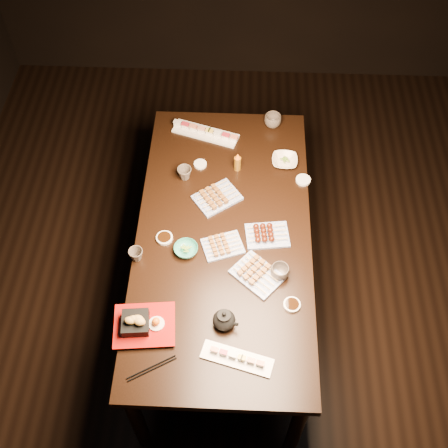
{
  "coord_description": "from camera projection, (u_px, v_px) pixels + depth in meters",
  "views": [
    {
      "loc": [
        -0.07,
        -1.39,
        3.12
      ],
      "look_at": [
        -0.14,
        0.31,
        0.77
      ],
      "focal_mm": 45.0,
      "sensor_mm": 36.0,
      "label": 1
    }
  ],
  "objects": [
    {
      "name": "teacup_far_right",
      "position": [
        273.0,
        121.0,
        3.33
      ],
      "size": [
        0.1,
        0.1,
        0.08
      ],
      "primitive_type": "imported",
      "rotation": [
        0.0,
        0.0,
        -0.04
      ],
      "color": "#4B423A",
      "rests_on": "dining_table"
    },
    {
      "name": "condiment_bottle",
      "position": [
        238.0,
        162.0,
        3.11
      ],
      "size": [
        0.05,
        0.05,
        0.12
      ],
      "primitive_type": "cylinder",
      "rotation": [
        0.0,
        0.0,
        -0.17
      ],
      "color": "brown",
      "rests_on": "dining_table"
    },
    {
      "name": "chopsticks_near",
      "position": [
        152.0,
        368.0,
        2.47
      ],
      "size": [
        0.21,
        0.13,
        0.01
      ],
      "primitive_type": null,
      "rotation": [
        0.0,
        0.0,
        0.52
      ],
      "color": "black",
      "rests_on": "dining_table"
    },
    {
      "name": "tsukune_plate",
      "position": [
        267.0,
        233.0,
        2.86
      ],
      "size": [
        0.24,
        0.18,
        0.06
      ],
      "primitive_type": null,
      "rotation": [
        0.0,
        0.0,
        0.12
      ],
      "color": "#828EB6",
      "rests_on": "dining_table"
    },
    {
      "name": "edamame_bowl_green",
      "position": [
        186.0,
        250.0,
        2.82
      ],
      "size": [
        0.13,
        0.13,
        0.04
      ],
      "primitive_type": "imported",
      "rotation": [
        0.0,
        0.0,
        -0.11
      ],
      "color": "teal",
      "rests_on": "dining_table"
    },
    {
      "name": "sauce_dish_nw",
      "position": [
        200.0,
        164.0,
        3.17
      ],
      "size": [
        0.1,
        0.1,
        0.01
      ],
      "primitive_type": "cylinder",
      "rotation": [
        0.0,
        0.0,
        -0.58
      ],
      "color": "white",
      "rests_on": "dining_table"
    },
    {
      "name": "sauce_dish_east",
      "position": [
        303.0,
        180.0,
        3.1
      ],
      "size": [
        0.1,
        0.1,
        0.01
      ],
      "primitive_type": "cylinder",
      "rotation": [
        0.0,
        0.0,
        -0.29
      ],
      "color": "white",
      "rests_on": "dining_table"
    },
    {
      "name": "ground",
      "position": [
        245.0,
        343.0,
        3.34
      ],
      "size": [
        5.0,
        5.0,
        0.0
      ],
      "primitive_type": "plane",
      "color": "black",
      "rests_on": "ground"
    },
    {
      "name": "teacup_far_left",
      "position": [
        185.0,
        173.0,
        3.09
      ],
      "size": [
        0.11,
        0.11,
        0.07
      ],
      "primitive_type": "imported",
      "rotation": [
        0.0,
        0.0,
        -0.57
      ],
      "color": "#4B423A",
      "rests_on": "dining_table"
    },
    {
      "name": "yakitori_plate_left",
      "position": [
        217.0,
        195.0,
        3.01
      ],
      "size": [
        0.29,
        0.27,
        0.06
      ],
      "primitive_type": null,
      "rotation": [
        0.0,
        0.0,
        0.63
      ],
      "color": "#828EB6",
      "rests_on": "dining_table"
    },
    {
      "name": "sushi_platter_near",
      "position": [
        237.0,
        357.0,
        2.48
      ],
      "size": [
        0.34,
        0.17,
        0.04
      ],
      "primitive_type": null,
      "rotation": [
        0.0,
        0.0,
        -0.26
      ],
      "color": "white",
      "rests_on": "dining_table"
    },
    {
      "name": "sauce_dish_west",
      "position": [
        164.0,
        238.0,
        2.87
      ],
      "size": [
        0.1,
        0.1,
        0.02
      ],
      "primitive_type": "cylinder",
      "rotation": [
        0.0,
        0.0,
        -0.19
      ],
      "color": "white",
      "rests_on": "dining_table"
    },
    {
      "name": "teacup_near_left",
      "position": [
        136.0,
        255.0,
        2.78
      ],
      "size": [
        0.09,
        0.09,
        0.07
      ],
      "primitive_type": "imported",
      "rotation": [
        0.0,
        0.0,
        -0.21
      ],
      "color": "#4B423A",
      "rests_on": "dining_table"
    },
    {
      "name": "yakitori_plate_center",
      "position": [
        223.0,
        244.0,
        2.83
      ],
      "size": [
        0.23,
        0.2,
        0.05
      ],
      "primitive_type": null,
      "rotation": [
        0.0,
        0.0,
        0.34
      ],
      "color": "#828EB6",
      "rests_on": "dining_table"
    },
    {
      "name": "dining_table",
      "position": [
        224.0,
        272.0,
        3.2
      ],
      "size": [
        1.15,
        1.91,
        0.75
      ],
      "primitive_type": "cube",
      "rotation": [
        0.0,
        0.0,
        -0.15
      ],
      "color": "black",
      "rests_on": "ground"
    },
    {
      "name": "sauce_dish_se",
      "position": [
        292.0,
        305.0,
        2.65
      ],
      "size": [
        0.09,
        0.09,
        0.01
      ],
      "primitive_type": "cylinder",
      "rotation": [
        0.0,
        0.0,
        0.05
      ],
      "color": "white",
      "rests_on": "dining_table"
    },
    {
      "name": "tempura_tray",
      "position": [
        144.0,
        322.0,
        2.55
      ],
      "size": [
        0.3,
        0.25,
        0.1
      ],
      "primitive_type": null,
      "rotation": [
        0.0,
        0.0,
        0.1
      ],
      "color": "black",
      "rests_on": "dining_table"
    },
    {
      "name": "sushi_platter_far",
      "position": [
        206.0,
        131.0,
        3.3
      ],
      "size": [
        0.41,
        0.22,
        0.05
      ],
      "primitive_type": null,
      "rotation": [
        0.0,
        0.0,
        2.83
      ],
      "color": "white",
      "rests_on": "dining_table"
    },
    {
      "name": "teapot",
      "position": [
        224.0,
        319.0,
        2.55
      ],
      "size": [
        0.17,
        0.17,
        0.11
      ],
      "primitive_type": null,
      "rotation": [
        0.0,
        0.0,
        -0.42
      ],
      "color": "black",
      "rests_on": "dining_table"
    },
    {
      "name": "yakitori_plate_right",
      "position": [
        257.0,
        273.0,
        2.72
      ],
      "size": [
        0.29,
        0.28,
        0.06
      ],
      "primitive_type": null,
      "rotation": [
        0.0,
        0.0,
        -0.71
      ],
      "color": "#828EB6",
      "rests_on": "dining_table"
    },
    {
      "name": "teacup_mid_right",
      "position": [
        280.0,
        272.0,
        2.72
      ],
      "size": [
        0.13,
        0.13,
        0.07
      ],
      "primitive_type": "imported",
      "rotation": [
        0.0,
        0.0,
        -0.57
      ],
      "color": "#4B423A",
      "rests_on": "dining_table"
    },
    {
      "name": "chopsticks_se",
      "position": [
        247.0,
        362.0,
        2.48
      ],
      "size": [
        0.22,
        0.06,
        0.01
      ],
      "primitive_type": null,
      "rotation": [
        0.0,
        0.0,
        -0.2
      ],
      "color": "black",
      "rests_on": "dining_table"
    },
    {
      "name": "edamame_bowl_cream",
      "position": [
        285.0,
        161.0,
        3.17
      ],
      "size": [
        0.15,
        0.15,
        0.04
      ],
      "primitive_type": "imported",
      "rotation": [
        0.0,
        0.0,
        -0.03
      ],
      "color": "beige",
      "rests_on": "dining_table"
    }
  ]
}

